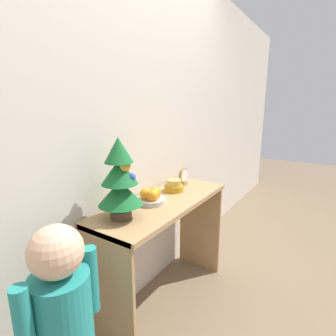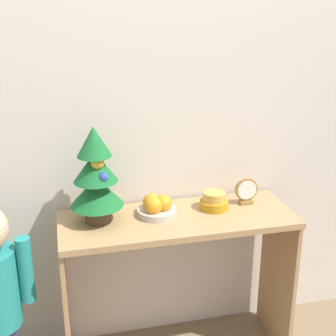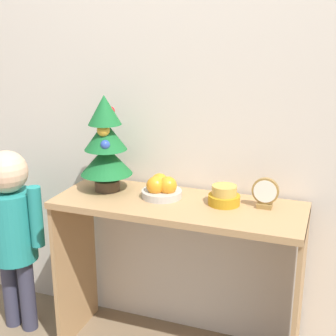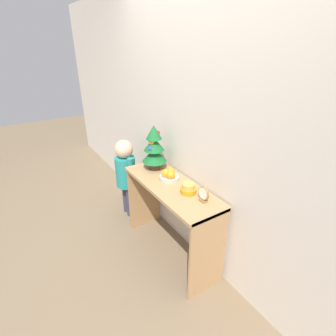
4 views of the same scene
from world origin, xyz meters
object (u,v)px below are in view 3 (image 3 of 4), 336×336
object	(u,v)px
fruit_bowl	(161,188)
singing_bowl	(224,196)
desk_clock	(265,193)
child_figure	(12,222)
mini_tree	(106,144)

from	to	relation	value
fruit_bowl	singing_bowl	world-z (taller)	fruit_bowl
fruit_bowl	desk_clock	world-z (taller)	desk_clock
desk_clock	child_figure	xyz separation A→B (m)	(-1.22, -0.14, -0.26)
desk_clock	child_figure	world-z (taller)	child_figure
singing_bowl	desk_clock	bearing A→B (deg)	5.73
mini_tree	desk_clock	distance (m)	0.76
child_figure	fruit_bowl	bearing A→B (deg)	8.72
desk_clock	child_figure	size ratio (longest dim) A/B	0.14
singing_bowl	child_figure	distance (m)	1.08
child_figure	mini_tree	bearing A→B (deg)	13.78
child_figure	singing_bowl	bearing A→B (deg)	6.75
desk_clock	child_figure	bearing A→B (deg)	-173.39
singing_bowl	fruit_bowl	bearing A→B (deg)	-178.44
mini_tree	desk_clock	xyz separation A→B (m)	(0.74, 0.02, -0.16)
fruit_bowl	child_figure	bearing A→B (deg)	-171.28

